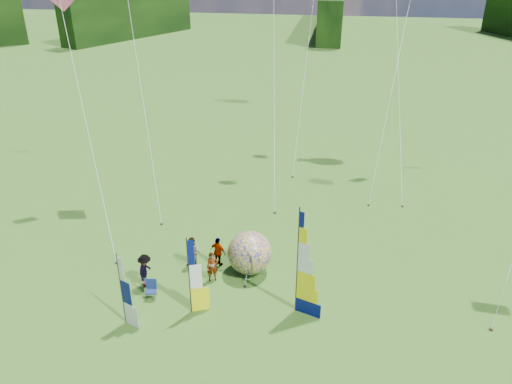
% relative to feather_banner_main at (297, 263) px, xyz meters
% --- Properties ---
extents(ground, '(220.00, 220.00, 0.00)m').
position_rel_feather_banner_main_xyz_m(ground, '(-0.95, -3.24, -2.57)').
color(ground, '#4B7F23').
rests_on(ground, ground).
extents(treeline_ring, '(210.00, 210.00, 8.00)m').
position_rel_feather_banner_main_xyz_m(treeline_ring, '(-0.95, -3.24, 1.43)').
color(treeline_ring, '#22460E').
rests_on(treeline_ring, ground).
extents(feather_banner_main, '(1.34, 0.56, 5.15)m').
position_rel_feather_banner_main_xyz_m(feather_banner_main, '(0.00, 0.00, 0.00)').
color(feather_banner_main, '#060F5B').
rests_on(feather_banner_main, ground).
extents(side_banner_left, '(1.01, 0.47, 3.79)m').
position_rel_feather_banner_main_xyz_m(side_banner_left, '(-4.64, -0.88, -0.68)').
color(side_banner_left, yellow).
rests_on(side_banner_left, ground).
extents(side_banner_far, '(0.98, 0.51, 3.49)m').
position_rel_feather_banner_main_xyz_m(side_banner_far, '(-7.29, -2.07, -0.83)').
color(side_banner_far, white).
rests_on(side_banner_far, ground).
extents(bol_inflatable, '(2.30, 2.30, 2.23)m').
position_rel_feather_banner_main_xyz_m(bol_inflatable, '(-2.58, 2.65, -1.46)').
color(bol_inflatable, navy).
rests_on(bol_inflatable, ground).
extents(spectator_a, '(0.68, 0.58, 1.57)m').
position_rel_feather_banner_main_xyz_m(spectator_a, '(-4.27, 1.62, -1.79)').
color(spectator_a, '#66594C').
rests_on(spectator_a, ground).
extents(spectator_b, '(0.84, 0.43, 1.70)m').
position_rel_feather_banner_main_xyz_m(spectator_b, '(-5.53, 2.59, -1.73)').
color(spectator_b, '#66594C').
rests_on(spectator_b, ground).
extents(spectator_c, '(0.47, 1.16, 1.76)m').
position_rel_feather_banner_main_xyz_m(spectator_c, '(-7.33, 0.62, -1.69)').
color(spectator_c, '#66594C').
rests_on(spectator_c, ground).
extents(spectator_d, '(1.04, 0.74, 1.64)m').
position_rel_feather_banner_main_xyz_m(spectator_d, '(-4.28, 2.90, -1.76)').
color(spectator_d, '#66594C').
rests_on(spectator_d, ground).
extents(camp_chair, '(0.61, 0.61, 0.92)m').
position_rel_feather_banner_main_xyz_m(camp_chair, '(-6.78, -0.24, -2.11)').
color(camp_chair, '#111F4B').
rests_on(camp_chair, ground).
extents(kite_whale, '(6.44, 16.09, 19.62)m').
position_rel_feather_banner_main_xyz_m(kite_whale, '(4.90, 17.38, 7.23)').
color(kite_whale, black).
rests_on(kite_whale, ground).
extents(kite_rainbow_delta, '(9.52, 10.91, 17.35)m').
position_rel_feather_banner_main_xyz_m(kite_rainbow_delta, '(-10.11, 9.05, 6.10)').
color(kite_rainbow_delta, '#F02B45').
rests_on(kite_rainbow_delta, ground).
extents(small_kite_red, '(6.00, 11.21, 14.39)m').
position_rel_feather_banner_main_xyz_m(small_kite_red, '(-2.82, 13.00, 4.62)').
color(small_kite_red, '#F53249').
rests_on(small_kite_red, ground).
extents(small_kite_orange, '(7.32, 11.90, 15.68)m').
position_rel_feather_banner_main_xyz_m(small_kite_orange, '(4.73, 15.19, 5.27)').
color(small_kite_orange, orange).
rests_on(small_kite_orange, ground).
extents(small_kite_pink, '(9.91, 11.62, 13.64)m').
position_rel_feather_banner_main_xyz_m(small_kite_pink, '(-12.10, 5.86, 4.24)').
color(small_kite_pink, '#F5568D').
rests_on(small_kite_pink, ground).
extents(small_kite_green, '(8.48, 13.08, 22.28)m').
position_rel_feather_banner_main_xyz_m(small_kite_green, '(-1.05, 19.60, 8.57)').
color(small_kite_green, green).
rests_on(small_kite_green, ground).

